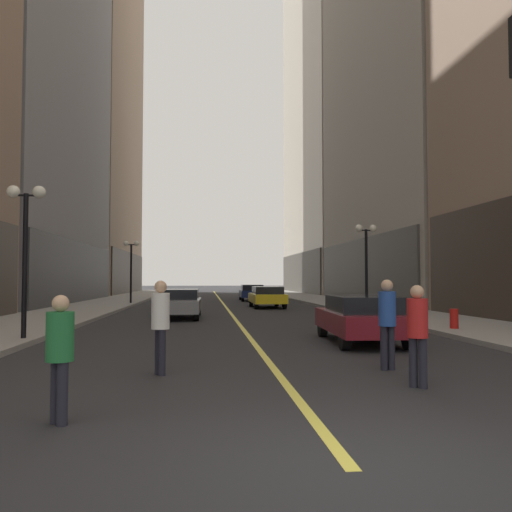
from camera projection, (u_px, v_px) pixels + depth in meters
name	position (u px, v px, depth m)	size (l,w,h in m)	color
ground_plane	(223.00, 303.00, 39.69)	(200.00, 200.00, 0.00)	#262628
sidewalk_left	(111.00, 302.00, 38.88)	(4.50, 78.00, 0.15)	gray
sidewalk_right	(329.00, 301.00, 40.50)	(4.50, 78.00, 0.15)	gray
lane_centre_stripe	(223.00, 303.00, 39.69)	(0.16, 70.00, 0.01)	#E5D64C
building_left_far	(75.00, 27.00, 64.26)	(13.75, 26.00, 65.41)	gray
building_right_mid	(432.00, 49.00, 41.69)	(12.28, 24.00, 40.27)	#A8A399
car_maroon	(362.00, 317.00, 14.76)	(2.09, 4.54, 1.32)	maroon
car_grey	(181.00, 302.00, 24.07)	(1.80, 4.73, 1.32)	slate
car_yellow	(267.00, 296.00, 32.81)	(1.96, 4.71, 1.32)	yellow
car_navy	(252.00, 292.00, 43.08)	(1.98, 4.31, 1.32)	#141E4C
pedestrian_in_blue_hoodie	(387.00, 317.00, 10.38)	(0.38, 0.38, 1.78)	black
pedestrian_in_green_parka	(60.00, 349.00, 6.52)	(0.48, 0.48, 1.60)	black
pedestrian_in_red_jacket	(418.00, 328.00, 8.70)	(0.48, 0.48, 1.70)	black
pedestrian_in_white_shirt	(160.00, 320.00, 9.86)	(0.46, 0.46, 1.77)	black
street_lamp_left_near	(26.00, 227.00, 14.73)	(1.06, 0.36, 4.43)	black
street_lamp_left_far	(131.00, 258.00, 36.07)	(1.06, 0.36, 4.43)	black
street_lamp_right_mid	(366.00, 249.00, 25.36)	(1.06, 0.36, 4.43)	black
fire_hydrant_right	(454.00, 321.00, 17.46)	(0.28, 0.28, 0.80)	red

